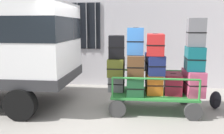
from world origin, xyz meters
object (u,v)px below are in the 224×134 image
(suitcase_midleft_middle, at_px, (135,65))
(suitcase_right_middle, at_px, (195,58))
(suitcase_center_bottom, at_px, (154,83))
(suitcase_right_bottom, at_px, (193,82))
(luggage_cart, at_px, (153,96))
(suitcase_left_top, at_px, (116,47))
(suitcase_midleft_bottom, at_px, (135,84))
(suitcase_midleft_top, at_px, (136,41))
(suitcase_right_top, at_px, (196,32))
(suitcase_midright_bottom, at_px, (173,83))
(backpack, at_px, (215,100))
(suitcase_left_bottom, at_px, (116,83))
(suitcase_center_top, at_px, (155,44))
(suitcase_left_middle, at_px, (116,67))
(suitcase_center_middle, at_px, (154,63))

(suitcase_midleft_middle, relative_size, suitcase_right_middle, 1.43)
(suitcase_center_bottom, height_order, suitcase_right_bottom, suitcase_right_bottom)
(luggage_cart, bearing_deg, suitcase_left_top, 179.29)
(luggage_cart, relative_size, suitcase_midleft_bottom, 2.20)
(suitcase_midleft_top, relative_size, suitcase_right_top, 0.99)
(suitcase_midright_bottom, height_order, suitcase_right_middle, suitcase_right_middle)
(suitcase_left_top, bearing_deg, suitcase_midleft_top, -6.30)
(suitcase_left_top, height_order, suitcase_midleft_top, suitcase_midleft_top)
(suitcase_midright_bottom, height_order, backpack, suitcase_midright_bottom)
(suitcase_left_bottom, relative_size, suitcase_right_bottom, 0.54)
(suitcase_center_top, bearing_deg, suitcase_center_bottom, -90.00)
(suitcase_center_bottom, relative_size, suitcase_midright_bottom, 0.83)
(suitcase_right_top, bearing_deg, suitcase_midright_bottom, 176.55)
(suitcase_midleft_middle, bearing_deg, suitcase_right_middle, -2.17)
(suitcase_left_middle, bearing_deg, backpack, 6.92)
(luggage_cart, xyz_separation_m, suitcase_center_bottom, (0.00, -0.03, 0.32))
(suitcase_center_top, bearing_deg, suitcase_center_middle, 90.00)
(suitcase_left_middle, height_order, suitcase_midleft_top, suitcase_midleft_top)
(suitcase_left_top, bearing_deg, backpack, 6.42)
(suitcase_center_bottom, bearing_deg, suitcase_right_middle, 1.09)
(backpack, bearing_deg, suitcase_center_top, -168.41)
(suitcase_center_bottom, height_order, backpack, suitcase_center_bottom)
(suitcase_left_bottom, bearing_deg, suitcase_left_middle, -90.00)
(suitcase_midleft_bottom, xyz_separation_m, suitcase_midleft_top, (-0.00, -0.01, 1.02))
(suitcase_left_middle, distance_m, suitcase_center_top, 1.05)
(suitcase_left_bottom, distance_m, suitcase_right_bottom, 1.78)
(suitcase_midleft_top, relative_size, suitcase_center_middle, 0.66)
(suitcase_center_middle, height_order, suitcase_midright_bottom, suitcase_center_middle)
(suitcase_center_bottom, bearing_deg, suitcase_left_top, 177.10)
(suitcase_center_middle, relative_size, suitcase_right_middle, 1.62)
(suitcase_center_middle, distance_m, suitcase_right_middle, 0.90)
(suitcase_midright_bottom, bearing_deg, suitcase_midleft_middle, 179.36)
(suitcase_center_bottom, xyz_separation_m, backpack, (1.52, 0.32, -0.46))
(suitcase_midleft_middle, xyz_separation_m, suitcase_midleft_top, (-0.00, -0.07, 0.56))
(luggage_cart, relative_size, suitcase_left_middle, 3.12)
(luggage_cart, distance_m, suitcase_midleft_bottom, 0.53)
(suitcase_left_middle, xyz_separation_m, suitcase_center_bottom, (0.89, -0.02, -0.37))
(suitcase_center_top, height_order, suitcase_midright_bottom, suitcase_center_top)
(backpack, bearing_deg, suitcase_left_middle, -173.08)
(luggage_cart, distance_m, suitcase_center_middle, 0.78)
(suitcase_left_top, xyz_separation_m, suitcase_midright_bottom, (1.34, 0.01, -0.85))
(suitcase_left_top, relative_size, suitcase_right_middle, 0.93)
(luggage_cart, xyz_separation_m, suitcase_right_top, (0.89, -0.00, 1.51))
(suitcase_midleft_bottom, height_order, suitcase_right_top, suitcase_right_top)
(suitcase_left_bottom, relative_size, suitcase_left_middle, 0.63)
(suitcase_left_top, relative_size, backpack, 1.22)
(suitcase_midright_bottom, distance_m, suitcase_right_bottom, 0.45)
(suitcase_center_top, bearing_deg, suitcase_right_middle, 0.78)
(suitcase_midleft_bottom, relative_size, suitcase_midleft_top, 1.48)
(suitcase_left_bottom, distance_m, suitcase_midleft_bottom, 0.45)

